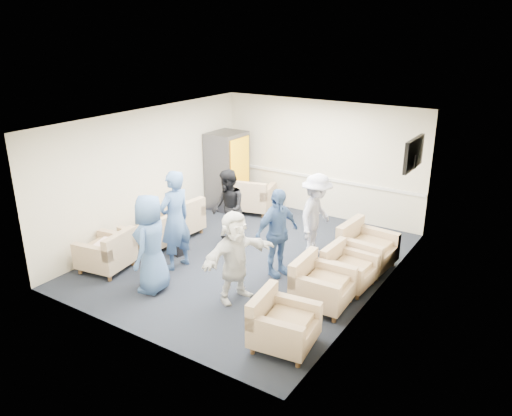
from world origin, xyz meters
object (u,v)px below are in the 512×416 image
Objects in this scene: armchair_left_mid at (147,237)px; armchair_corner at (253,198)px; armchair_left_near at (108,254)px; person_front_left at (151,244)px; person_back_right at (316,216)px; person_mid_left at (175,220)px; armchair_right_far at (364,249)px; person_front_right at (235,256)px; armchair_right_midnear at (319,286)px; person_mid_right at (277,233)px; armchair_left_far at (179,220)px; armchair_right_midfar at (346,270)px; armchair_right_near at (281,325)px; vending_machine at (227,171)px; person_back_left at (228,209)px.

armchair_corner is (0.53, 3.03, 0.05)m from armchair_left_mid.
person_front_left is (1.19, -0.07, 0.52)m from armchair_left_near.
person_front_left reaches higher than person_back_right.
person_mid_left is (0.42, -3.22, 0.58)m from armchair_corner.
armchair_right_far reaches higher than armchair_corner.
person_front_right reaches higher than armchair_left_mid.
armchair_right_far reaches higher than armchair_left_near.
person_front_right is (-1.35, -2.25, 0.41)m from armchair_right_far.
armchair_right_midnear is 0.55× the size of person_mid_right.
person_back_right is at bearing 107.16° from armchair_left_far.
armchair_left_far is 3.91m from armchair_right_midfar.
person_front_left is at bearing 143.98° from person_back_right.
armchair_right_far is at bearing 115.02° from armchair_left_mid.
person_front_left is 0.91× the size of person_mid_left.
armchair_right_midnear is 1.69m from armchair_right_far.
person_front_right reaches higher than armchair_corner.
armchair_corner is at bearing 58.91° from person_mid_right.
person_front_right is (-1.36, -1.39, 0.46)m from armchair_right_midfar.
armchair_left_mid is at bearing 117.68° from armchair_right_far.
armchair_right_midfar is 0.43× the size of person_mid_left.
armchair_right_near is (3.81, -1.28, 0.03)m from armchair_left_mid.
armchair_right_midnear is at bearing -179.22° from armchair_right_far.
armchair_right_midnear is 0.47× the size of person_mid_left.
person_front_right reaches higher than armchair_left_far.
person_back_right is (3.07, -1.33, -0.11)m from vending_machine.
person_mid_left reaches higher than armchair_right_midnear.
person_back_left is (0.66, -1.92, 0.45)m from armchair_corner.
vending_machine is at bearing -152.27° from person_mid_left.
person_back_left is (-2.69, 0.27, 0.49)m from armchair_right_midfar.
armchair_left_near is 3.92m from armchair_right_midnear.
armchair_left_mid is 1.67m from person_front_left.
armchair_corner is (-3.36, 2.19, 0.05)m from armchair_right_midfar.
armchair_left_far is 1.30m from person_back_left.
person_back_right is at bearing 141.83° from person_mid_left.
person_front_left is at bearing -71.35° from vending_machine.
armchair_left_near is 1.19× the size of armchair_right_midfar.
armchair_left_far is 0.58× the size of person_back_left.
person_front_left reaches higher than armchair_right_midfar.
armchair_corner is 0.71× the size of person_front_right.
armchair_right_midnear is 1.11× the size of armchair_right_midfar.
person_front_left reaches higher than armchair_right_midnear.
armchair_right_near is 3.12m from person_back_right.
armchair_right_far is 0.63× the size of person_front_right.
person_back_right is 1.12m from person_mid_right.
person_mid_left is at bearing 91.45° from armchair_right_midnear.
armchair_left_near is at bearing 78.23° from armchair_right_near.
armchair_right_near is 0.58× the size of person_back_left.
armchair_right_far is at bearing -8.59° from armchair_right_near.
person_back_right is at bearing 135.56° from armchair_corner.
person_mid_left reaches higher than armchair_left_near.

